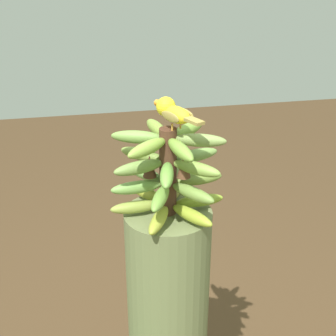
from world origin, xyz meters
The scene contains 2 objects.
banana_bunch centered at (0.00, 0.00, 1.12)m, with size 0.31×0.30×0.24m.
perched_bird centered at (-0.01, 0.00, 1.28)m, with size 0.09×0.17×0.07m.
Camera 1 is at (0.22, 1.07, 1.63)m, focal length 49.36 mm.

